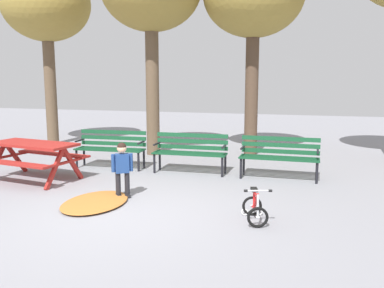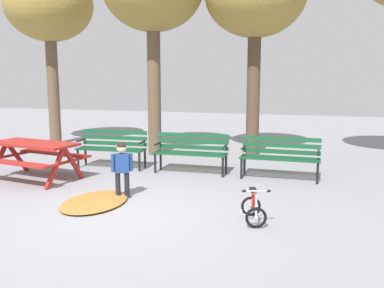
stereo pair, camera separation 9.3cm
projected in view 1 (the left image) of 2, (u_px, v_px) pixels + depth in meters
ground at (116, 214)px, 6.36m from camera, size 36.00×36.00×0.00m
picnic_table at (33, 151)px, 8.39m from camera, size 1.99×1.62×0.79m
park_bench_far_left at (111, 146)px, 9.58m from camera, size 1.62×0.53×0.85m
park_bench_left at (191, 150)px, 9.07m from camera, size 1.61×0.49×0.85m
park_bench_right at (279, 154)px, 8.54m from camera, size 1.60×0.47×0.85m
child_standing at (122, 166)px, 7.15m from camera, size 0.33×0.26×0.97m
kids_bicycle at (255, 208)px, 6.02m from camera, size 0.49×0.62×0.54m
leaf_pile at (95, 202)px, 6.86m from camera, size 0.99×1.41×0.07m
tree_far_left at (46, 6)px, 12.31m from camera, size 2.60×2.60×5.31m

